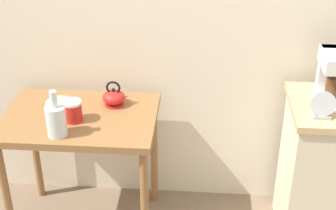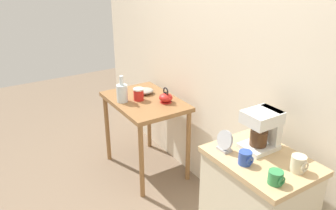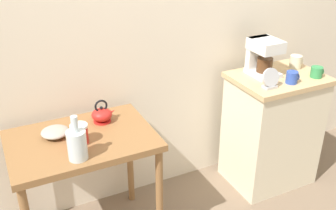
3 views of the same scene
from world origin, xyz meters
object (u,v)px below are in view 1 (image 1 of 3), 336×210
(bowl_stoneware, at_px, (59,103))
(table_clock, at_px, (323,107))
(teakettle, at_px, (114,97))
(canister_enamel, at_px, (73,111))
(glass_carafe_vase, at_px, (56,120))

(bowl_stoneware, xyz_separation_m, table_clock, (1.38, -0.19, 0.14))
(teakettle, relative_size, canister_enamel, 1.33)
(bowl_stoneware, relative_size, teakettle, 1.03)
(glass_carafe_vase, relative_size, table_clock, 1.82)
(table_clock, bearing_deg, teakettle, 167.47)
(canister_enamel, relative_size, table_clock, 0.85)
(teakettle, xyz_separation_m, canister_enamel, (-0.19, -0.18, 0.01))
(glass_carafe_vase, distance_m, canister_enamel, 0.16)
(bowl_stoneware, height_order, glass_carafe_vase, glass_carafe_vase)
(glass_carafe_vase, bearing_deg, table_clock, 3.87)
(bowl_stoneware, height_order, table_clock, table_clock)
(glass_carafe_vase, height_order, table_clock, glass_carafe_vase)
(bowl_stoneware, distance_m, teakettle, 0.30)
(teakettle, bearing_deg, glass_carafe_vase, -125.55)
(bowl_stoneware, bearing_deg, teakettle, 9.91)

